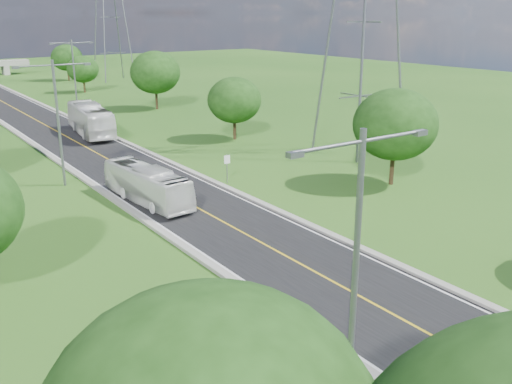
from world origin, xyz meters
TOP-DOWN VIEW (x-y plane):
  - ground at (0.00, 60.00)m, footprint 260.00×260.00m
  - road at (0.00, 66.00)m, footprint 8.00×150.00m
  - curb_left at (-4.25, 66.00)m, footprint 0.50×150.00m
  - curb_right at (4.25, 66.00)m, footprint 0.50×150.00m
  - speed_limit_sign at (5.20, 37.98)m, footprint 0.55×0.09m
  - streetlight_near_left at (-6.00, 12.00)m, footprint 5.90×0.25m
  - streetlight_mid_left at (-6.00, 45.00)m, footprint 5.90×0.25m
  - streetlight_far_right at (6.00, 78.00)m, footprint 5.90×0.25m
  - power_tower_near at (22.00, 40.00)m, footprint 9.00×6.40m
  - power_tower_far at (26.00, 115.00)m, footprint 9.00×6.40m
  - tree_rb at (16.00, 30.00)m, footprint 6.72×6.72m
  - tree_rc at (15.00, 52.00)m, footprint 5.88×5.88m
  - tree_rd at (17.00, 76.00)m, footprint 7.14×7.14m
  - tree_re at (14.50, 100.00)m, footprint 5.46×5.46m
  - tree_rf at (18.00, 120.00)m, footprint 6.30×6.30m
  - bus_outbound at (2.71, 63.29)m, footprint 4.49×12.63m
  - bus_inbound at (-2.33, 37.03)m, footprint 2.99×9.77m

SIDE VIEW (x-z plane):
  - ground at x=0.00m, z-range 0.00..0.00m
  - road at x=0.00m, z-range 0.00..0.06m
  - curb_left at x=-4.25m, z-range 0.00..0.22m
  - curb_right at x=4.25m, z-range 0.00..0.22m
  - bus_inbound at x=-2.33m, z-range 0.06..2.74m
  - speed_limit_sign at x=5.20m, z-range 0.40..2.80m
  - bus_outbound at x=2.71m, z-range 0.06..3.50m
  - tree_re at x=14.50m, z-range 0.85..7.20m
  - tree_rc at x=15.00m, z-range 0.91..7.75m
  - tree_rf at x=18.00m, z-range 0.98..8.31m
  - tree_rb at x=16.00m, z-range 1.05..8.86m
  - tree_rd at x=17.00m, z-range 1.11..9.42m
  - streetlight_near_left at x=-6.00m, z-range 0.94..10.94m
  - streetlight_mid_left at x=-6.00m, z-range 0.94..10.94m
  - streetlight_far_right at x=6.00m, z-range 0.94..10.94m
  - power_tower_near at x=22.00m, z-range 0.01..28.01m
  - power_tower_far at x=26.00m, z-range 0.01..28.01m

